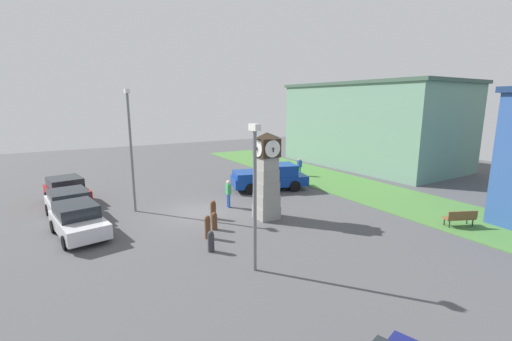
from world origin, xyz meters
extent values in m
plane|color=#4C4C4F|center=(0.00, 0.00, 0.00)|extent=(66.93, 66.93, 0.00)
cube|color=gray|center=(2.72, 2.86, 0.34)|extent=(1.17, 1.17, 0.69)
cube|color=gray|center=(2.72, 2.86, 1.03)|extent=(1.12, 1.12, 0.69)
cube|color=gray|center=(2.72, 2.86, 1.72)|extent=(1.07, 1.07, 0.69)
cube|color=gray|center=(2.72, 2.86, 2.40)|extent=(1.01, 1.01, 0.69)
cube|color=gray|center=(2.72, 2.86, 3.09)|extent=(0.96, 0.96, 0.69)
cube|color=#2D2316|center=(2.72, 2.86, 3.94)|extent=(1.11, 1.11, 1.00)
cylinder|color=white|center=(2.72, 3.43, 3.94)|extent=(0.91, 0.04, 0.91)
cube|color=black|center=(2.72, 3.46, 3.94)|extent=(0.06, 0.06, 0.21)
cube|color=black|center=(2.72, 3.46, 3.94)|extent=(0.04, 0.34, 0.14)
cylinder|color=white|center=(2.72, 2.28, 3.94)|extent=(0.91, 0.04, 0.91)
cube|color=black|center=(2.72, 2.25, 3.94)|extent=(0.06, 0.21, 0.10)
cube|color=black|center=(2.72, 2.25, 3.94)|extent=(0.04, 0.15, 0.33)
cylinder|color=white|center=(3.30, 2.86, 3.94)|extent=(0.04, 0.91, 0.91)
cube|color=black|center=(3.33, 2.86, 3.94)|extent=(0.21, 0.06, 0.09)
cube|color=black|center=(3.33, 2.86, 3.94)|extent=(0.16, 0.04, 0.33)
cylinder|color=white|center=(2.15, 2.86, 3.94)|extent=(0.04, 0.91, 0.91)
cube|color=black|center=(2.12, 2.86, 3.94)|extent=(0.18, 0.06, 0.17)
cube|color=black|center=(2.12, 2.86, 3.94)|extent=(0.11, 0.04, 0.34)
pyramid|color=#2D2316|center=(2.72, 2.86, 4.59)|extent=(1.17, 1.17, 0.31)
cylinder|color=#333338|center=(5.21, -1.49, 0.38)|extent=(0.28, 0.28, 0.76)
sphere|color=#333338|center=(5.21, -1.49, 0.81)|extent=(0.26, 0.26, 0.26)
cylinder|color=brown|center=(3.79, -1.06, 0.48)|extent=(0.28, 0.28, 0.97)
sphere|color=brown|center=(3.79, -1.06, 1.01)|extent=(0.25, 0.25, 0.25)
cylinder|color=brown|center=(2.90, -0.34, 0.36)|extent=(0.30, 0.30, 0.73)
sphere|color=brown|center=(2.90, -0.34, 0.77)|extent=(0.27, 0.27, 0.27)
cylinder|color=brown|center=(1.37, 0.26, 0.43)|extent=(0.31, 0.31, 0.86)
sphere|color=brown|center=(1.37, 0.26, 0.91)|extent=(0.28, 0.28, 0.28)
cube|color=#A51111|center=(-6.00, -6.56, 0.64)|extent=(4.26, 2.64, 0.73)
cube|color=#1E2328|center=(-6.29, -6.61, 1.31)|extent=(2.47, 2.17, 0.61)
cylinder|color=black|center=(-4.95, -5.42, 0.32)|extent=(0.67, 0.33, 0.64)
cylinder|color=black|center=(-4.62, -7.26, 0.32)|extent=(0.67, 0.33, 0.64)
cylinder|color=black|center=(-7.38, -5.86, 0.32)|extent=(0.67, 0.33, 0.64)
cylinder|color=black|center=(-7.05, -7.70, 0.32)|extent=(0.67, 0.33, 0.64)
cube|color=silver|center=(-2.81, -6.50, 0.63)|extent=(4.30, 2.53, 0.72)
cube|color=#1E2328|center=(-3.11, -6.54, 1.24)|extent=(2.47, 2.12, 0.50)
cylinder|color=black|center=(-1.68, -5.39, 0.32)|extent=(0.66, 0.30, 0.64)
cylinder|color=black|center=(-1.43, -7.27, 0.32)|extent=(0.66, 0.30, 0.64)
cylinder|color=black|center=(-4.18, -5.73, 0.32)|extent=(0.66, 0.30, 0.64)
cylinder|color=black|center=(-3.93, -7.61, 0.32)|extent=(0.66, 0.30, 0.64)
cube|color=silver|center=(0.40, -6.26, 0.61)|extent=(4.37, 2.53, 0.68)
cube|color=#1E2328|center=(0.10, -6.31, 1.24)|extent=(2.52, 2.06, 0.59)
cylinder|color=black|center=(1.51, -5.18, 0.32)|extent=(0.67, 0.33, 0.64)
cylinder|color=black|center=(1.81, -6.90, 0.32)|extent=(0.67, 0.33, 0.64)
cylinder|color=black|center=(-1.01, -5.62, 0.32)|extent=(0.67, 0.33, 0.64)
cylinder|color=black|center=(-0.70, -7.35, 0.32)|extent=(0.67, 0.33, 0.64)
cube|color=navy|center=(-2.46, 6.33, 0.70)|extent=(3.53, 5.76, 0.70)
cube|color=navy|center=(-2.20, 7.23, 1.45)|extent=(2.45, 2.37, 0.80)
cube|color=navy|center=(-2.76, 5.30, 1.23)|extent=(2.85, 3.43, 0.36)
cylinder|color=black|center=(-2.97, 8.16, 0.40)|extent=(0.49, 0.85, 0.80)
cylinder|color=black|center=(-1.04, 7.60, 0.40)|extent=(0.49, 0.85, 0.80)
cylinder|color=black|center=(-3.87, 5.06, 0.40)|extent=(0.49, 0.85, 0.80)
cylinder|color=black|center=(-1.94, 4.50, 0.40)|extent=(0.49, 0.85, 0.80)
cube|color=brown|center=(8.84, 10.72, 0.45)|extent=(1.09, 1.67, 0.08)
cube|color=brown|center=(9.07, 10.63, 0.70)|extent=(0.69, 1.49, 0.40)
cylinder|color=#262628|center=(8.91, 11.39, 0.23)|extent=(0.06, 0.06, 0.45)
cylinder|color=#262628|center=(8.41, 10.22, 0.23)|extent=(0.06, 0.06, 0.45)
cylinder|color=#262628|center=(9.28, 11.23, 0.23)|extent=(0.06, 0.06, 0.45)
cylinder|color=#262628|center=(8.77, 10.06, 0.23)|extent=(0.06, 0.06, 0.45)
cylinder|color=#264CA5|center=(0.01, 1.89, 0.42)|extent=(0.14, 0.14, 0.83)
cylinder|color=#264CA5|center=(-0.19, 1.90, 0.42)|extent=(0.14, 0.14, 0.83)
cube|color=#338C4C|center=(-0.09, 1.89, 1.15)|extent=(0.42, 0.27, 0.62)
sphere|color=beige|center=(-0.09, 1.89, 1.57)|extent=(0.23, 0.23, 0.23)
cylinder|color=#338C4C|center=(-5.10, 11.18, 0.39)|extent=(0.14, 0.14, 0.77)
cylinder|color=#338C4C|center=(-5.08, 10.98, 0.39)|extent=(0.14, 0.14, 0.77)
cube|color=#264CA5|center=(-5.09, 11.08, 1.06)|extent=(0.29, 0.43, 0.58)
sphere|color=beige|center=(-5.09, 11.08, 1.46)|extent=(0.21, 0.21, 0.21)
cylinder|color=slate|center=(7.59, -0.69, 2.67)|extent=(0.14, 0.14, 5.33)
cube|color=silver|center=(7.59, -0.69, 5.45)|extent=(0.50, 0.24, 0.24)
cylinder|color=slate|center=(-2.17, -3.18, 3.39)|extent=(0.14, 0.14, 6.78)
cube|color=silver|center=(-2.17, -3.18, 6.90)|extent=(0.50, 0.24, 0.24)
cube|color=gray|center=(-5.86, 20.69, 3.91)|extent=(16.60, 9.89, 7.83)
cube|color=#405849|center=(-5.86, 20.69, 7.98)|extent=(17.10, 10.19, 0.30)
cube|color=#477A38|center=(-1.07, 12.27, 0.02)|extent=(40.16, 5.73, 0.04)
camera|label=1|loc=(18.06, -6.74, 6.35)|focal=24.00mm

